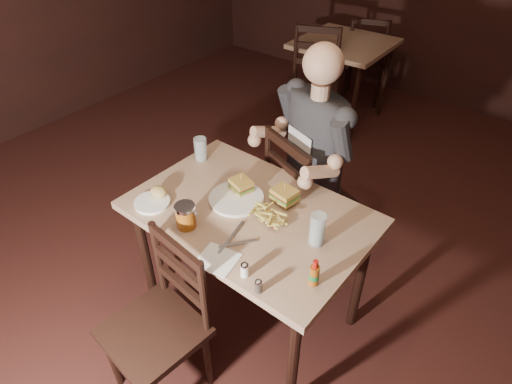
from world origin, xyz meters
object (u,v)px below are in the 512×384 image
Objects in this scene: syrup_dispenser at (186,216)px; bg_chair_far at (367,58)px; bg_table at (344,51)px; dinner_plate at (236,199)px; diner at (311,132)px; glass_left at (201,149)px; glass_right at (317,229)px; main_table at (250,224)px; side_plate at (152,203)px; chair_far at (311,200)px; chair_near at (153,332)px; bg_chair_near at (311,91)px; hot_sauce at (314,272)px.

bg_chair_far is at bearing 102.33° from syrup_dispenser.
dinner_plate is at bearing -73.91° from bg_table.
diner reaches higher than glass_left.
glass_right is at bearing -1.40° from dinner_plate.
main_table is at bearing -178.62° from glass_right.
chair_far is at bearing 63.35° from side_plate.
chair_far reaches higher than chair_near.
main_table is 0.54m from glass_left.
chair_near is at bearing -97.08° from bg_chair_near.
side_plate is (-0.30, -0.27, -0.00)m from dinner_plate.
dinner_plate reaches higher than main_table.
bg_table is at bearing 115.86° from hot_sauce.
main_table is 1.23× the size of diner.
bg_table is at bearing 108.11° from main_table.
diner is at bearing 90.00° from chair_far.
side_plate is (0.09, -0.43, -0.06)m from glass_left.
bg_chair_near is (-0.70, 2.44, 0.06)m from chair_near.
chair_far is at bearing 88.74° from main_table.
side_plate is (0.38, -2.64, 0.10)m from bg_table.
dinner_plate is (-0.09, -0.51, -0.17)m from diner.
glass_left is 0.55m from syrup_dispenser.
bg_chair_far is 0.97× the size of diner.
syrup_dispenser is at bearing -152.82° from glass_right.
bg_chair_far is (0.00, 0.55, -0.23)m from bg_table.
chair_far reaches higher than main_table.
bg_chair_near is 2.18m from glass_right.
diner is 0.64m from glass_right.
bg_chair_near is 2.14m from side_plate.
bg_chair_far is (-0.79, 2.37, -0.03)m from chair_far.
chair_near is 0.97m from glass_left.
dinner_plate is at bearing 78.96° from syrup_dispenser.
chair_near reaches higher than main_table.
hot_sauce reaches higher than side_plate.
chair_far is at bearing -66.41° from bg_table.
chair_far reaches higher than bg_chair_far.
chair_near is 3.30× the size of dinner_plate.
bg_table is 0.85× the size of chair_far.
glass_left is (0.30, -2.75, 0.39)m from bg_chair_far.
bg_table is 0.58m from bg_chair_near.
bg_table is 2.64m from glass_right.
side_plate is (-0.41, -0.82, 0.30)m from chair_far.
diner reaches higher than glass_right.
glass_left is 1.08× the size of syrup_dispenser.
bg_chair_near reaches higher than syrup_dispenser.
dinner_plate is at bearing -80.48° from diner.
chair_near is at bearing -125.63° from glass_right.
side_plate is (-0.32, 0.35, 0.35)m from chair_near.
syrup_dispenser is (-0.15, -0.78, -0.12)m from diner.
bg_table is 0.60m from bg_chair_far.
side_plate is at bearing -148.03° from main_table.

